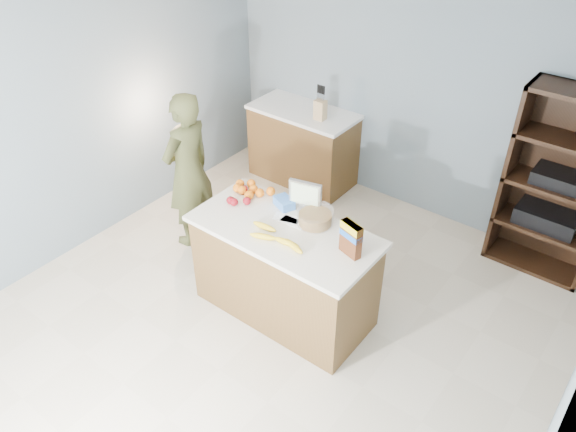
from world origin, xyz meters
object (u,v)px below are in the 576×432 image
Objects in this scene: person at (188,171)px; tv at (305,195)px; counter_peninsula at (284,274)px; cereal_box at (351,237)px; shelving_unit at (558,187)px.

tv is at bearing 90.12° from person.
counter_peninsula is 0.87m from cereal_box.
cereal_box is (0.60, -0.25, 0.00)m from tv.
counter_peninsula is 0.87× the size of shelving_unit.
tv is 1.02× the size of cereal_box.
person is at bearing -148.87° from shelving_unit.
person is at bearing -178.53° from tv.
shelving_unit is 1.12× the size of person.
person is 5.69× the size of tv.
person is at bearing 168.94° from counter_peninsula.
person is 5.77× the size of cereal_box.
shelving_unit reaches higher than counter_peninsula.
tv is (-0.02, 0.31, 0.64)m from counter_peninsula.
shelving_unit is 2.22m from cereal_box.
counter_peninsula is at bearing -86.33° from tv.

